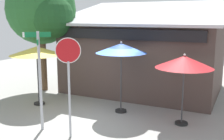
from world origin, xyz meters
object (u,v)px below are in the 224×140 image
Objects in this scene: street_sign_post at (40,72)px; patio_umbrella_crimson_right at (184,63)px; patio_umbrella_mustard_left at (37,51)px; stop_sign at (69,70)px; shade_tree at (43,11)px; patio_umbrella_royal_blue_center at (121,49)px.

street_sign_post is 1.30× the size of patio_umbrella_crimson_right.
patio_umbrella_crimson_right is at bearing 3.71° from patio_umbrella_mustard_left.
stop_sign is 6.08m from shade_tree.
stop_sign is 1.11× the size of patio_umbrella_royal_blue_center.
stop_sign is at bearing -99.40° from patio_umbrella_royal_blue_center.
street_sign_post is 4.71m from patio_umbrella_crimson_right.
shade_tree is (-4.64, 1.26, 1.45)m from patio_umbrella_royal_blue_center.
patio_umbrella_royal_blue_center is (1.64, 2.68, 0.53)m from street_sign_post.
street_sign_post is 1.17× the size of patio_umbrella_royal_blue_center.
patio_umbrella_royal_blue_center is 5.02m from shade_tree.
stop_sign is 0.54× the size of shade_tree.
stop_sign is at bearing -43.95° from shade_tree.
patio_umbrella_mustard_left is 2.77m from shade_tree.
shade_tree reaches higher than patio_umbrella_crimson_right.
street_sign_post is 3.18m from patio_umbrella_royal_blue_center.
street_sign_post is at bearing 175.39° from stop_sign.
patio_umbrella_royal_blue_center is (0.46, 2.77, 0.34)m from stop_sign.
stop_sign is (1.18, -0.10, 0.19)m from street_sign_post.
street_sign_post is 2.77m from patio_umbrella_mustard_left.
patio_umbrella_royal_blue_center is 0.49× the size of shade_tree.
patio_umbrella_mustard_left is 0.45× the size of shade_tree.
patio_umbrella_royal_blue_center is at bearing 173.83° from patio_umbrella_crimson_right.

